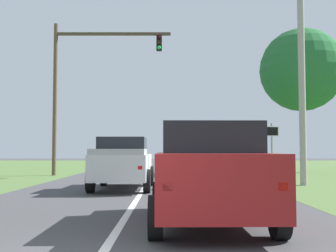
{
  "coord_description": "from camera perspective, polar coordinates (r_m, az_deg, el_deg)",
  "views": [
    {
      "loc": [
        0.92,
        -4.49,
        1.44
      ],
      "look_at": [
        0.9,
        16.71,
        2.66
      ],
      "focal_mm": 45.42,
      "sensor_mm": 36.0,
      "label": 1
    }
  ],
  "objects": [
    {
      "name": "ground_plane",
      "position": [
        15.44,
        -3.41,
        -8.64
      ],
      "size": [
        120.0,
        120.0,
        0.0
      ],
      "primitive_type": "plane",
      "color": "#424244"
    },
    {
      "name": "red_suv_near",
      "position": [
        8.49,
        5.38,
        -6.05
      ],
      "size": [
        2.29,
        4.7,
        1.95
      ],
      "color": "maroon",
      "rests_on": "ground_plane"
    },
    {
      "name": "pickup_truck_lead",
      "position": [
        15.93,
        -6.02,
        -4.92
      ],
      "size": [
        2.15,
        4.82,
        1.92
      ],
      "color": "silver",
      "rests_on": "ground_plane"
    },
    {
      "name": "traffic_light",
      "position": [
        25.38,
        -11.37,
        6.49
      ],
      "size": [
        6.84,
        0.4,
        8.86
      ],
      "color": "brown",
      "rests_on": "ground_plane"
    },
    {
      "name": "keep_moving_sign",
      "position": [
        18.79,
        13.81,
        -2.51
      ],
      "size": [
        0.6,
        0.09,
        2.61
      ],
      "color": "gray",
      "rests_on": "ground_plane"
    },
    {
      "name": "oak_tree_right",
      "position": [
        29.47,
        17.52,
        7.17
      ],
      "size": [
        5.44,
        5.44,
        9.45
      ],
      "color": "#4C351E",
      "rests_on": "ground_plane"
    },
    {
      "name": "utility_pole_right",
      "position": [
        18.65,
        17.58,
        4.77
      ],
      "size": [
        0.28,
        0.28,
        8.01
      ],
      "primitive_type": "cylinder",
      "color": "#9E998E",
      "rests_on": "ground_plane"
    }
  ]
}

